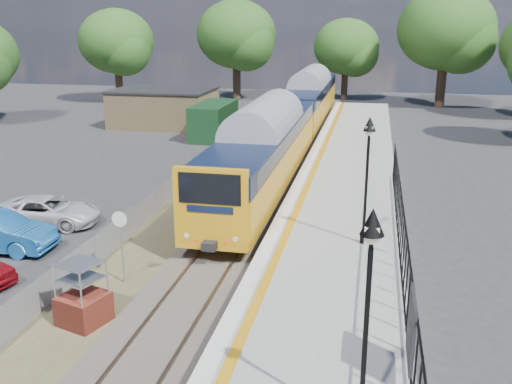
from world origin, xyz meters
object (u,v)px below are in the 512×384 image
(victorian_lamp_south, at_px, (370,271))
(train, at_px, (293,116))
(brick_plinth, at_px, (82,295))
(speed_sign, at_px, (121,236))
(victorian_lamp_north, at_px, (368,151))
(car_white, at_px, (47,211))

(victorian_lamp_south, bearing_deg, train, 100.72)
(brick_plinth, distance_m, speed_sign, 2.83)
(victorian_lamp_south, distance_m, train, 29.64)
(victorian_lamp_south, xyz_separation_m, brick_plinth, (-8.10, 4.08, -3.34))
(brick_plinth, height_order, speed_sign, speed_sign)
(victorian_lamp_south, height_order, speed_sign, victorian_lamp_south)
(victorian_lamp_north, distance_m, speed_sign, 8.87)
(brick_plinth, bearing_deg, victorian_lamp_south, -26.73)
(train, relative_size, brick_plinth, 20.51)
(train, height_order, car_white, train)
(car_white, bearing_deg, victorian_lamp_south, -134.69)
(speed_sign, height_order, car_white, speed_sign)
(victorian_lamp_south, relative_size, car_white, 1.01)
(victorian_lamp_south, relative_size, train, 0.11)
(train, xyz_separation_m, car_white, (-8.31, -17.43, -1.71))
(victorian_lamp_north, bearing_deg, car_white, 173.18)
(victorian_lamp_north, height_order, car_white, victorian_lamp_north)
(victorian_lamp_south, height_order, car_white, victorian_lamp_south)
(train, relative_size, speed_sign, 15.56)
(train, relative_size, car_white, 8.99)
(victorian_lamp_south, bearing_deg, speed_sign, 139.94)
(train, height_order, brick_plinth, train)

